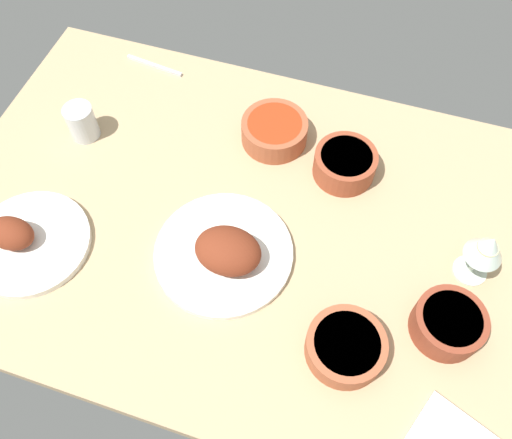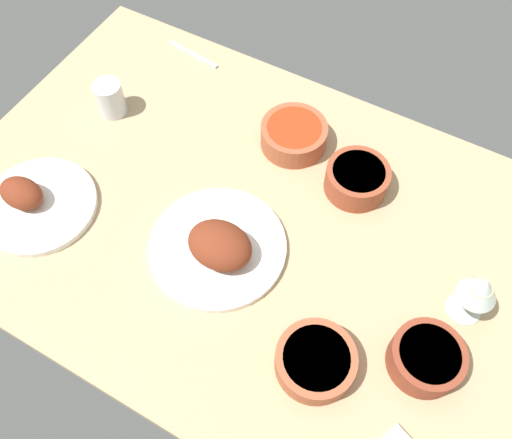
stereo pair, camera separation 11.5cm
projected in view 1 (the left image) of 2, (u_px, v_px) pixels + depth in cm
name	position (u px, v px, depth cm)	size (l,w,h in cm)	color
dining_table	(256.00, 229.00, 118.74)	(140.00, 90.00, 4.00)	tan
plate_center_main	(226.00, 252.00, 110.41)	(29.27, 29.27, 8.90)	white
plate_near_viewer	(25.00, 240.00, 112.86)	(25.43, 25.43, 7.39)	white
bowl_cream	(346.00, 346.00, 100.08)	(15.15, 15.15, 5.25)	#A35133
bowl_sauce	(274.00, 131.00, 126.52)	(15.71, 15.71, 5.88)	#A35133
bowl_soup	(448.00, 323.00, 101.84)	(13.73, 13.73, 6.30)	brown
bowl_potatoes	(345.00, 163.00, 121.22)	(14.22, 14.22, 6.40)	brown
wine_glass	(487.00, 249.00, 102.69)	(7.60, 7.60, 14.00)	silver
water_tumbler	(82.00, 122.00, 126.35)	(6.83, 6.83, 8.72)	silver
spoon_loose	(154.00, 65.00, 141.57)	(16.42, 0.90, 0.80)	silver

